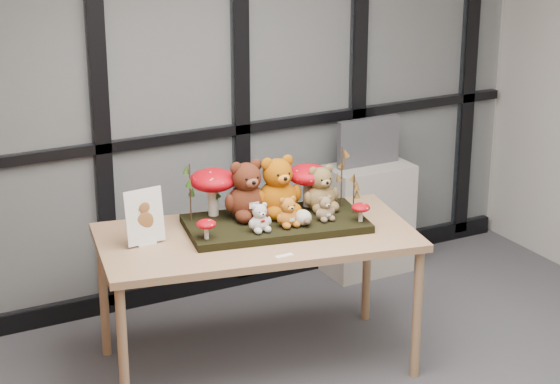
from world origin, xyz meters
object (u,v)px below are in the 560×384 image
bear_brown_medium (246,186)px  diorama_tray (276,224)px  bear_pooh_yellow (277,182)px  bear_tan_back (320,186)px  mushroom_back_left (213,190)px  sign_holder (145,219)px  mushroom_front_left (206,228)px  bear_beige_small (325,207)px  bear_small_yellow (288,210)px  mushroom_front_right (361,211)px  bear_white_bow (259,216)px  plush_cream_hedgehog (303,217)px  mushroom_back_right (308,184)px  display_table (257,245)px  cabinet (368,219)px  monitor (368,142)px

bear_brown_medium → diorama_tray: bearing=-34.1°
bear_pooh_yellow → bear_tan_back: (0.24, -0.05, -0.04)m
mushroom_back_left → sign_holder: bearing=-163.2°
mushroom_back_left → mushroom_front_left: (-0.17, -0.30, -0.09)m
diorama_tray → sign_holder: (-0.71, 0.09, 0.12)m
bear_beige_small → bear_tan_back: bearing=79.7°
bear_small_yellow → sign_holder: bearing=175.5°
bear_small_yellow → mushroom_front_right: bear_small_yellow is taller
bear_pooh_yellow → bear_tan_back: bearing=-1.5°
sign_holder → mushroom_front_left: bearing=-36.7°
sign_holder → bear_tan_back: bearing=-8.3°
bear_brown_medium → bear_beige_small: bearing=-23.1°
bear_tan_back → bear_brown_medium: bearing=179.4°
bear_white_bow → plush_cream_hedgehog: bear_white_bow is taller
bear_small_yellow → mushroom_back_right: size_ratio=0.68×
bear_white_bow → sign_holder: (-0.56, 0.20, 0.01)m
mushroom_back_left → bear_white_bow: bearing=-71.1°
display_table → bear_tan_back: bear_tan_back is taller
bear_beige_small → mushroom_front_right: (0.16, -0.11, -0.02)m
bear_small_yellow → bear_pooh_yellow: bearing=89.9°
bear_tan_back → mushroom_back_right: size_ratio=1.06×
bear_pooh_yellow → mushroom_front_right: 0.48m
bear_beige_small → mushroom_front_left: (-0.67, 0.05, -0.02)m
display_table → plush_cream_hedgehog: plush_cream_hedgehog is taller
bear_small_yellow → bear_beige_small: 0.22m
plush_cream_hedgehog → cabinet: size_ratio=0.13×
bear_brown_medium → mushroom_front_left: bearing=-138.2°
bear_tan_back → plush_cream_hedgehog: bear_tan_back is taller
mushroom_back_right → mushroom_front_right: (0.13, -0.34, -0.08)m
diorama_tray → bear_white_bow: bear_white_bow is taller
monitor → bear_pooh_yellow: bearing=-145.3°
bear_brown_medium → bear_small_yellow: 0.27m
mushroom_back_right → monitor: 1.09m
bear_brown_medium → monitor: bear_brown_medium is taller
plush_cream_hedgehog → sign_holder: bearing=175.3°
plush_cream_hedgehog → mushroom_front_right: (0.30, -0.10, 0.01)m
bear_beige_small → mushroom_front_left: 0.67m
bear_beige_small → monitor: 1.27m
bear_small_yellow → mushroom_back_left: mushroom_back_left is taller
bear_brown_medium → plush_cream_hedgehog: (0.21, -0.25, -0.13)m
bear_tan_back → mushroom_front_right: bearing=-58.0°
bear_beige_small → mushroom_back_right: mushroom_back_right is taller
display_table → bear_pooh_yellow: (0.19, 0.12, 0.29)m
bear_pooh_yellow → bear_tan_back: bear_pooh_yellow is taller
diorama_tray → bear_small_yellow: bearing=-70.0°
mushroom_back_right → sign_holder: bearing=-178.8°
diorama_tray → bear_brown_medium: size_ratio=2.72×
bear_white_bow → bear_brown_medium: bearing=92.6°
plush_cream_hedgehog → mushroom_back_right: mushroom_back_right is taller
bear_small_yellow → mushroom_front_left: (-0.45, 0.03, -0.03)m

